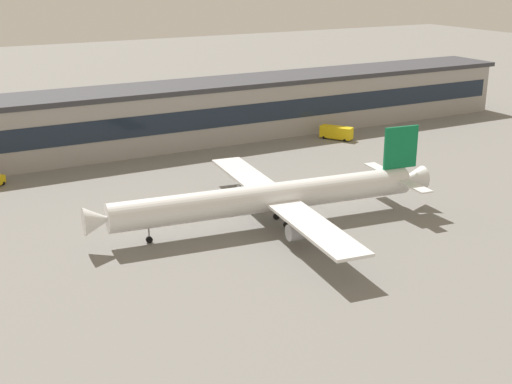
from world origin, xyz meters
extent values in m
plane|color=slate|center=(0.00, 0.00, 0.00)|extent=(600.00, 600.00, 0.00)
cube|color=#9E9993|center=(0.00, 61.23, 6.82)|extent=(197.84, 16.98, 13.64)
cube|color=#38383D|center=(0.00, 61.23, 14.24)|extent=(201.80, 17.32, 1.20)
cube|color=#192333|center=(0.00, 52.70, 7.50)|extent=(193.88, 0.16, 4.91)
cylinder|color=white|center=(-7.74, 0.40, 5.12)|extent=(55.16, 11.23, 4.89)
cone|color=white|center=(-36.50, 3.76, 5.12)|extent=(4.91, 5.12, 4.65)
cone|color=white|center=(21.26, -2.99, 5.12)|extent=(5.85, 5.00, 4.40)
cube|color=#0C723F|center=(18.56, -2.67, 11.48)|extent=(6.86, 1.29, 7.82)
cube|color=white|center=(17.44, -7.96, 5.85)|extent=(3.41, 9.02, 0.30)
cube|color=white|center=(18.69, 2.73, 5.85)|extent=(3.41, 9.02, 0.30)
cube|color=white|center=(-7.47, -14.54, 4.63)|extent=(8.83, 25.26, 0.50)
cube|color=white|center=(-4.04, 14.88, 4.63)|extent=(8.83, 25.26, 0.50)
cylinder|color=#99999E|center=(-8.04, -10.74, 2.89)|extent=(4.32, 3.14, 2.69)
cylinder|color=#99999E|center=(-5.46, 11.31, 2.89)|extent=(4.32, 3.14, 2.69)
cylinder|color=black|center=(-28.49, 2.82, 0.55)|extent=(1.15, 0.62, 1.10)
cylinder|color=slate|center=(-28.49, 2.82, 2.16)|extent=(0.24, 0.24, 2.67)
cylinder|color=black|center=(-5.27, -2.10, 0.55)|extent=(1.15, 0.62, 1.10)
cylinder|color=slate|center=(-5.27, -2.10, 2.16)|extent=(0.24, 0.24, 2.67)
cylinder|color=black|center=(-4.76, 2.27, 0.55)|extent=(1.15, 0.62, 1.10)
cylinder|color=slate|center=(-4.76, 2.27, 2.16)|extent=(0.24, 0.24, 2.67)
cylinder|color=black|center=(-44.15, 46.49, 0.35)|extent=(0.67, 0.73, 0.70)
cube|color=yellow|center=(38.33, 45.52, 1.85)|extent=(6.76, 8.63, 3.00)
cube|color=black|center=(37.13, 47.50, 2.45)|extent=(3.73, 3.85, 0.75)
cylinder|color=black|center=(35.73, 47.38, 0.35)|extent=(0.62, 0.75, 0.70)
cylinder|color=black|center=(37.88, 48.69, 0.35)|extent=(0.62, 0.75, 0.70)
cylinder|color=black|center=(38.79, 42.36, 0.35)|extent=(0.62, 0.75, 0.70)
cylinder|color=black|center=(40.94, 43.67, 0.35)|extent=(0.62, 0.75, 0.70)
camera|label=1|loc=(-62.99, -97.05, 43.68)|focal=48.34mm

